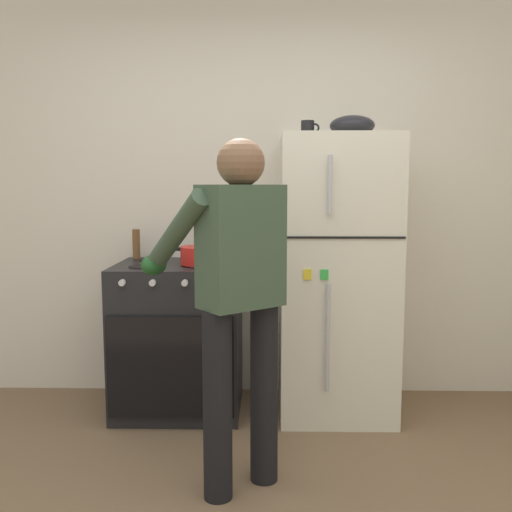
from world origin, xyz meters
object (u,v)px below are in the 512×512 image
object	(u,v)px
red_pot	(203,255)
coffee_mug	(308,129)
stove_range	(179,338)
mixing_bowl	(352,126)
refrigerator	(336,276)
person_cook	(236,283)
pepper_mill	(136,244)

from	to	relation	value
red_pot	coffee_mug	xyz separation A→B (m)	(0.63, 0.10, 0.76)
stove_range	mixing_bowl	world-z (taller)	mixing_bowl
coffee_mug	refrigerator	bearing A→B (deg)	-15.83
stove_range	coffee_mug	size ratio (longest dim) A/B	8.26
stove_range	mixing_bowl	distance (m)	1.66
person_cook	mixing_bowl	bearing A→B (deg)	55.09
refrigerator	stove_range	world-z (taller)	refrigerator
stove_range	red_pot	distance (m)	0.55
pepper_mill	mixing_bowl	world-z (taller)	mixing_bowl
refrigerator	stove_range	distance (m)	1.04
refrigerator	mixing_bowl	distance (m)	0.91
mixing_bowl	red_pot	bearing A→B (deg)	-176.78
stove_range	coffee_mug	xyz separation A→B (m)	(0.79, 0.06, 1.28)
pepper_mill	person_cook	bearing A→B (deg)	-57.79
red_pot	mixing_bowl	bearing A→B (deg)	3.22
pepper_mill	red_pot	bearing A→B (deg)	-28.52
red_pot	mixing_bowl	size ratio (longest dim) A/B	1.39
red_pot	pepper_mill	distance (m)	0.53
refrigerator	mixing_bowl	xyz separation A→B (m)	(0.08, 0.00, 0.90)
pepper_mill	coffee_mug	bearing A→B (deg)	-7.82
pepper_mill	mixing_bowl	size ratio (longest dim) A/B	0.72
person_cook	coffee_mug	size ratio (longest dim) A/B	14.28
refrigerator	person_cook	bearing A→B (deg)	-121.43
stove_range	red_pot	world-z (taller)	red_pot
person_cook	red_pot	bearing A→B (deg)	105.79
coffee_mug	mixing_bowl	size ratio (longest dim) A/B	0.42
person_cook	mixing_bowl	size ratio (longest dim) A/B	6.04
red_pot	pepper_mill	size ratio (longest dim) A/B	1.93
stove_range	red_pot	bearing A→B (deg)	-13.92
refrigerator	red_pot	distance (m)	0.82
person_cook	pepper_mill	distance (m)	1.33
coffee_mug	pepper_mill	world-z (taller)	coffee_mug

